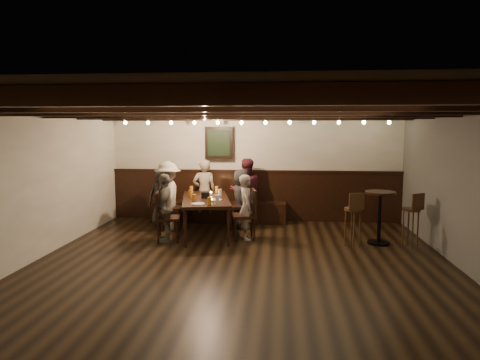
# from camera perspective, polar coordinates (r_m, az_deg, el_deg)

# --- Properties ---
(room) EXTENTS (7.00, 7.00, 7.00)m
(room) POSITION_cam_1_polar(r_m,az_deg,el_deg) (8.40, -0.47, 0.08)
(room) COLOR black
(room) RESTS_ON ground
(dining_table) EXTENTS (1.24, 2.07, 0.73)m
(dining_table) POSITION_cam_1_polar(r_m,az_deg,el_deg) (8.36, -4.62, -2.78)
(dining_table) COLOR black
(dining_table) RESTS_ON floor
(chair_left_near) EXTENTS (0.52, 0.52, 0.96)m
(chair_left_near) POSITION_cam_1_polar(r_m,az_deg,el_deg) (8.89, -9.33, -4.73)
(chair_left_near) COLOR black
(chair_left_near) RESTS_ON floor
(chair_left_far) EXTENTS (0.49, 0.49, 0.91)m
(chair_left_far) POSITION_cam_1_polar(r_m,az_deg,el_deg) (8.01, -9.69, -6.11)
(chair_left_far) COLOR black
(chair_left_far) RESTS_ON floor
(chair_right_near) EXTENTS (0.52, 0.52, 0.97)m
(chair_right_near) POSITION_cam_1_polar(r_m,az_deg,el_deg) (8.92, -0.02, -4.58)
(chair_right_near) COLOR black
(chair_right_near) RESTS_ON floor
(chair_right_far) EXTENTS (0.51, 0.51, 0.94)m
(chair_right_far) POSITION_cam_1_polar(r_m,az_deg,el_deg) (8.04, 0.64, -5.90)
(chair_right_far) COLOR black
(chair_right_far) RESTS_ON floor
(person_bench_left) EXTENTS (0.66, 0.50, 1.23)m
(person_bench_left) POSITION_cam_1_polar(r_m,az_deg,el_deg) (9.28, -10.32, -2.25)
(person_bench_left) COLOR #2C2B2E
(person_bench_left) RESTS_ON floor
(person_bench_centre) EXTENTS (0.57, 0.43, 1.40)m
(person_bench_centre) POSITION_cam_1_polar(r_m,az_deg,el_deg) (9.39, -4.78, -1.52)
(person_bench_centre) COLOR gray
(person_bench_centre) RESTS_ON floor
(person_bench_right) EXTENTS (0.79, 0.67, 1.43)m
(person_bench_right) POSITION_cam_1_polar(r_m,az_deg,el_deg) (9.31, 0.79, -1.49)
(person_bench_right) COLOR maroon
(person_bench_right) RESTS_ON floor
(person_left_near) EXTENTS (0.69, 0.99, 1.41)m
(person_left_near) POSITION_cam_1_polar(r_m,az_deg,el_deg) (8.82, -9.58, -2.12)
(person_left_near) COLOR #B9AC9C
(person_left_near) RESTS_ON floor
(person_left_far) EXTENTS (0.45, 0.78, 1.26)m
(person_left_far) POSITION_cam_1_polar(r_m,az_deg,el_deg) (7.94, -9.96, -3.66)
(person_left_far) COLOR gray
(person_left_far) RESTS_ON floor
(person_right_near) EXTENTS (0.50, 0.67, 1.23)m
(person_right_near) POSITION_cam_1_polar(r_m,az_deg,el_deg) (8.86, 0.17, -2.54)
(person_right_near) COLOR black
(person_right_near) RESTS_ON floor
(person_right_far) EXTENTS (0.37, 0.49, 1.22)m
(person_right_far) POSITION_cam_1_polar(r_m,az_deg,el_deg) (7.98, 0.86, -3.64)
(person_right_far) COLOR gray
(person_right_far) RESTS_ON floor
(pint_a) EXTENTS (0.07, 0.07, 0.14)m
(pint_a) POSITION_cam_1_polar(r_m,az_deg,el_deg) (9.03, -6.51, -1.25)
(pint_a) COLOR #BF7219
(pint_a) RESTS_ON dining_table
(pint_b) EXTENTS (0.07, 0.07, 0.14)m
(pint_b) POSITION_cam_1_polar(r_m,az_deg,el_deg) (8.99, -3.14, -1.26)
(pint_b) COLOR #BF7219
(pint_b) RESTS_ON dining_table
(pint_c) EXTENTS (0.07, 0.07, 0.14)m
(pint_c) POSITION_cam_1_polar(r_m,az_deg,el_deg) (8.44, -6.68, -1.83)
(pint_c) COLOR #BF7219
(pint_c) RESTS_ON dining_table
(pint_d) EXTENTS (0.07, 0.07, 0.14)m
(pint_d) POSITION_cam_1_polar(r_m,az_deg,el_deg) (8.55, -2.65, -1.67)
(pint_d) COLOR silver
(pint_d) RESTS_ON dining_table
(pint_e) EXTENTS (0.07, 0.07, 0.14)m
(pint_e) POSITION_cam_1_polar(r_m,az_deg,el_deg) (7.90, -6.15, -2.42)
(pint_e) COLOR #BF7219
(pint_e) RESTS_ON dining_table
(pint_f) EXTENTS (0.07, 0.07, 0.14)m
(pint_f) POSITION_cam_1_polar(r_m,az_deg,el_deg) (7.81, -3.06, -2.50)
(pint_f) COLOR silver
(pint_f) RESTS_ON dining_table
(pint_g) EXTENTS (0.07, 0.07, 0.14)m
(pint_g) POSITION_cam_1_polar(r_m,az_deg,el_deg) (7.55, -4.10, -2.82)
(pint_g) COLOR #BF7219
(pint_g) RESTS_ON dining_table
(plate_near) EXTENTS (0.24, 0.24, 0.01)m
(plate_near) POSITION_cam_1_polar(r_m,az_deg,el_deg) (7.66, -5.62, -3.18)
(plate_near) COLOR white
(plate_near) RESTS_ON dining_table
(plate_far) EXTENTS (0.24, 0.24, 0.01)m
(plate_far) POSITION_cam_1_polar(r_m,az_deg,el_deg) (8.06, -3.29, -2.65)
(plate_far) COLOR white
(plate_far) RESTS_ON dining_table
(condiment_caddy) EXTENTS (0.15, 0.10, 0.12)m
(condiment_caddy) POSITION_cam_1_polar(r_m,az_deg,el_deg) (8.29, -4.62, -2.03)
(condiment_caddy) COLOR black
(condiment_caddy) RESTS_ON dining_table
(candle) EXTENTS (0.05, 0.05, 0.05)m
(candle) POSITION_cam_1_polar(r_m,az_deg,el_deg) (8.65, -3.88, -1.89)
(candle) COLOR beige
(candle) RESTS_ON dining_table
(high_top_table) EXTENTS (0.54, 0.54, 0.95)m
(high_top_table) POSITION_cam_1_polar(r_m,az_deg,el_deg) (8.05, 18.14, -3.77)
(high_top_table) COLOR black
(high_top_table) RESTS_ON floor
(bar_stool_left) EXTENTS (0.32, 0.34, 0.97)m
(bar_stool_left) POSITION_cam_1_polar(r_m,az_deg,el_deg) (7.81, 14.80, -5.97)
(bar_stool_left) COLOR #321C10
(bar_stool_left) RESTS_ON floor
(bar_stool_right) EXTENTS (0.35, 0.35, 0.97)m
(bar_stool_right) POSITION_cam_1_polar(r_m,az_deg,el_deg) (8.08, 21.80, -5.81)
(bar_stool_right) COLOR #321C10
(bar_stool_right) RESTS_ON floor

